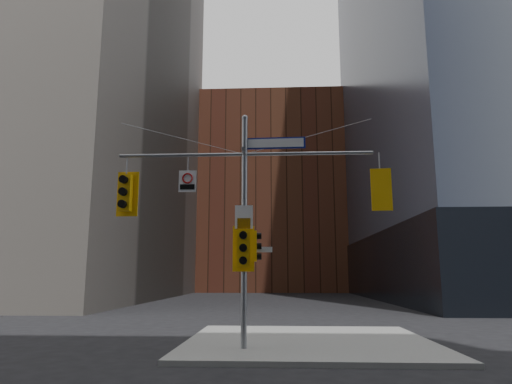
# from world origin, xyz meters

# --- Properties ---
(ground) EXTENTS (160.00, 160.00, 0.00)m
(ground) POSITION_xyz_m (0.00, 0.00, 0.00)
(ground) COLOR black
(ground) RESTS_ON ground
(sidewalk_corner) EXTENTS (8.00, 8.00, 0.15)m
(sidewalk_corner) POSITION_xyz_m (2.00, 4.00, 0.07)
(sidewalk_corner) COLOR gray
(sidewalk_corner) RESTS_ON ground
(brick_midrise) EXTENTS (26.00, 20.00, 28.00)m
(brick_midrise) POSITION_xyz_m (0.00, 58.00, 14.00)
(brick_midrise) COLOR brown
(brick_midrise) RESTS_ON ground
(signal_assembly) EXTENTS (8.00, 0.80, 7.30)m
(signal_assembly) POSITION_xyz_m (0.00, 1.99, 4.42)
(signal_assembly) COLOR gray
(signal_assembly) RESTS_ON ground
(traffic_light_west_arm) EXTENTS (0.69, 0.55, 1.44)m
(traffic_light_west_arm) POSITION_xyz_m (-3.75, 2.01, 4.80)
(traffic_light_west_arm) COLOR #FBB60D
(traffic_light_west_arm) RESTS_ON ground
(traffic_light_east_arm) EXTENTS (0.62, 0.51, 1.29)m
(traffic_light_east_arm) POSITION_xyz_m (4.18, 1.99, 4.80)
(traffic_light_east_arm) COLOR #FBB60D
(traffic_light_east_arm) RESTS_ON ground
(traffic_light_pole_side) EXTENTS (0.37, 0.31, 0.93)m
(traffic_light_pole_side) POSITION_xyz_m (0.32, 2.00, 3.12)
(traffic_light_pole_side) COLOR #FBB60D
(traffic_light_pole_side) RESTS_ON ground
(traffic_light_pole_front) EXTENTS (0.65, 0.53, 1.37)m
(traffic_light_pole_front) POSITION_xyz_m (-0.00, 1.73, 3.04)
(traffic_light_pole_front) COLOR #FBB60D
(traffic_light_pole_front) RESTS_ON ground
(street_sign_blade) EXTENTS (1.88, 0.11, 0.37)m
(street_sign_blade) POSITION_xyz_m (0.98, 2.00, 6.35)
(street_sign_blade) COLOR navy
(street_sign_blade) RESTS_ON ground
(regulatory_sign_arm) EXTENTS (0.55, 0.07, 0.69)m
(regulatory_sign_arm) POSITION_xyz_m (-1.79, 1.97, 5.17)
(regulatory_sign_arm) COLOR silver
(regulatory_sign_arm) RESTS_ON ground
(regulatory_sign_pole) EXTENTS (0.55, 0.06, 0.72)m
(regulatory_sign_pole) POSITION_xyz_m (0.00, 1.88, 3.98)
(regulatory_sign_pole) COLOR silver
(regulatory_sign_pole) RESTS_ON ground
(street_blade_ew) EXTENTS (0.81, 0.04, 0.16)m
(street_blade_ew) POSITION_xyz_m (0.45, 2.00, 3.02)
(street_blade_ew) COLOR silver
(street_blade_ew) RESTS_ON ground
(street_blade_ns) EXTENTS (0.14, 0.80, 0.16)m
(street_blade_ns) POSITION_xyz_m (0.00, 2.45, 2.70)
(street_blade_ns) COLOR #145926
(street_blade_ns) RESTS_ON ground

